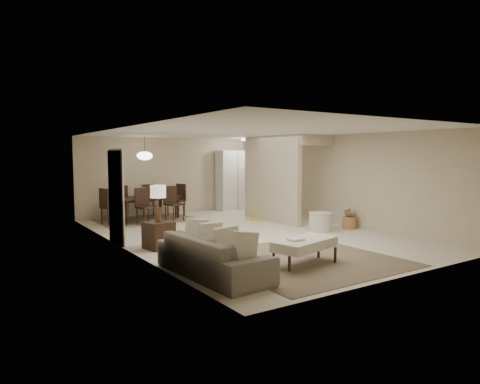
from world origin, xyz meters
TOP-DOWN VIEW (x-y plane):
  - floor at (0.00, 0.00)m, footprint 9.00×9.00m
  - ceiling at (0.00, 0.00)m, footprint 9.00×9.00m
  - back_wall at (0.00, 4.50)m, footprint 6.00×0.00m
  - left_wall at (-3.00, 0.00)m, footprint 0.00×9.00m
  - right_wall at (3.00, 0.00)m, footprint 0.00×9.00m
  - partition at (1.80, 1.25)m, footprint 0.15×2.50m
  - doorway at (-2.97, 0.60)m, footprint 0.04×0.90m
  - pantry_cabinet at (2.35, 4.15)m, footprint 1.20×0.55m
  - flush_light at (2.30, 3.20)m, footprint 0.44×0.44m
  - living_rug at (-0.55, -2.77)m, footprint 3.20×3.20m
  - sofa at (-2.45, -2.77)m, footprint 2.29×1.01m
  - ottoman_bench at (-0.75, -3.07)m, footprint 1.39×0.89m
  - side_table at (-2.40, -0.42)m, footprint 0.60×0.60m
  - table_lamp at (-2.40, -0.42)m, footprint 0.32×0.32m
  - round_pouf at (1.88, -0.74)m, footprint 0.61×0.61m
  - wicker_basket at (2.75, -0.91)m, footprint 0.41×0.41m
  - dining_rug at (-1.18, 3.52)m, footprint 2.80×2.10m
  - dining_table at (-1.18, 3.52)m, footprint 2.18×1.53m
  - dining_chairs at (-1.18, 3.52)m, footprint 2.78×2.26m
  - vase at (-1.18, 3.52)m, footprint 0.20×0.20m
  - yellow_mat at (1.84, 1.71)m, footprint 0.98×0.69m
  - pendant_light at (-1.18, 3.52)m, footprint 0.46×0.46m

SIDE VIEW (x-z plane):
  - floor at x=0.00m, z-range 0.00..0.00m
  - living_rug at x=-0.55m, z-range 0.00..0.01m
  - dining_rug at x=-1.18m, z-range 0.00..0.01m
  - yellow_mat at x=1.84m, z-range 0.00..0.01m
  - wicker_basket at x=2.75m, z-range 0.00..0.31m
  - round_pouf at x=1.88m, z-range 0.00..0.47m
  - side_table at x=-2.40m, z-range 0.00..0.56m
  - sofa at x=-2.45m, z-range 0.00..0.66m
  - dining_table at x=-1.18m, z-range 0.00..0.70m
  - ottoman_bench at x=-0.75m, z-range 0.14..0.60m
  - dining_chairs at x=-1.18m, z-range 0.00..1.02m
  - vase at x=-1.18m, z-range 0.70..0.85m
  - doorway at x=-2.97m, z-range 0.00..2.04m
  - pantry_cabinet at x=2.35m, z-range 0.00..2.10m
  - table_lamp at x=-2.40m, z-range 0.75..1.51m
  - back_wall at x=0.00m, z-range -1.75..4.25m
  - left_wall at x=-3.00m, z-range -3.25..5.75m
  - right_wall at x=3.00m, z-range -3.25..5.75m
  - partition at x=1.80m, z-range 0.00..2.50m
  - pendant_light at x=-1.18m, z-range 1.57..2.27m
  - flush_light at x=2.30m, z-range 2.44..2.48m
  - ceiling at x=0.00m, z-range 2.50..2.50m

